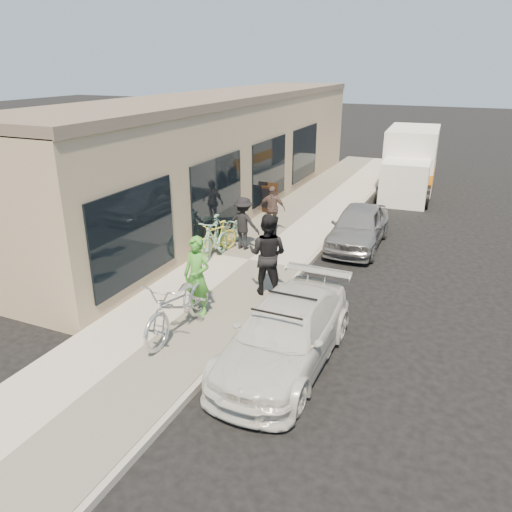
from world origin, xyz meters
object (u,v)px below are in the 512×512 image
(moving_truck, at_px, (410,165))
(man_standing, at_px, (268,254))
(sedan_white, at_px, (285,334))
(cruiser_bike_a, at_px, (213,237))
(bystander_b, at_px, (272,209))
(bike_rack, at_px, (212,237))
(bystander_a, at_px, (243,223))
(sedan_silver, at_px, (358,226))
(cruiser_bike_c, at_px, (217,238))
(sandwich_board, at_px, (267,198))
(tandem_bike, at_px, (179,305))
(woman_rider, at_px, (197,276))
(cruiser_bike_b, at_px, (231,231))

(moving_truck, xyz_separation_m, man_standing, (-1.50, -12.12, -0.05))
(sedan_white, bearing_deg, moving_truck, 89.55)
(cruiser_bike_a, height_order, bystander_b, bystander_b)
(bike_rack, relative_size, sedan_white, 0.20)
(bike_rack, height_order, man_standing, man_standing)
(bystander_a, bearing_deg, cruiser_bike_a, 62.30)
(sedan_white, bearing_deg, man_standing, 119.69)
(sedan_silver, bearing_deg, cruiser_bike_c, -144.05)
(man_standing, xyz_separation_m, bystander_a, (-1.80, 2.50, -0.20))
(sandwich_board, xyz_separation_m, tandem_bike, (1.74, -8.70, 0.09))
(moving_truck, relative_size, tandem_bike, 2.35)
(sedan_white, height_order, man_standing, man_standing)
(bike_rack, xyz_separation_m, woman_rider, (1.46, -3.32, 0.37))
(bike_rack, bearing_deg, cruiser_bike_b, 74.97)
(woman_rider, distance_m, man_standing, 1.84)
(tandem_bike, height_order, man_standing, man_standing)
(sedan_silver, distance_m, cruiser_bike_c, 4.33)
(bystander_b, bearing_deg, woman_rider, -96.07)
(sedan_silver, xyz_separation_m, cruiser_bike_c, (-3.44, -2.63, -0.02))
(sedan_white, bearing_deg, woman_rider, 160.59)
(sandwich_board, bearing_deg, woman_rider, -84.08)
(cruiser_bike_b, xyz_separation_m, bystander_b, (0.57, 1.77, 0.27))
(cruiser_bike_a, bearing_deg, moving_truck, 61.23)
(sedan_white, xyz_separation_m, woman_rider, (-2.33, 0.83, 0.42))
(bike_rack, bearing_deg, tandem_bike, -69.79)
(sedan_white, relative_size, woman_rider, 2.38)
(sandwich_board, relative_size, sedan_silver, 0.28)
(sedan_white, height_order, tandem_bike, tandem_bike)
(bike_rack, bearing_deg, sedan_silver, 37.15)
(cruiser_bike_b, relative_size, bystander_b, 1.21)
(sedan_silver, height_order, man_standing, man_standing)
(tandem_bike, bearing_deg, moving_truck, 80.40)
(sandwich_board, relative_size, cruiser_bike_b, 0.57)
(man_standing, relative_size, bystander_a, 1.27)
(bike_rack, relative_size, woman_rider, 0.48)
(sandwich_board, height_order, cruiser_bike_a, cruiser_bike_a)
(man_standing, xyz_separation_m, cruiser_bike_c, (-2.32, 1.82, -0.51))
(sedan_white, relative_size, bystander_a, 2.71)
(bystander_a, bearing_deg, bike_rack, 52.93)
(sedan_silver, height_order, bystander_b, bystander_b)
(sedan_white, distance_m, man_standing, 2.79)
(sedan_white, distance_m, cruiser_bike_a, 5.45)
(bike_rack, distance_m, cruiser_bike_a, 0.18)
(bystander_a, bearing_deg, tandem_bike, 104.06)
(sandwich_board, distance_m, tandem_bike, 8.87)
(woman_rider, bearing_deg, sedan_silver, 75.82)
(bike_rack, xyz_separation_m, sedan_silver, (3.56, 2.69, -0.03))
(bike_rack, bearing_deg, cruiser_bike_c, 26.45)
(bike_rack, distance_m, bystander_a, 1.00)
(bike_rack, xyz_separation_m, cruiser_bike_b, (0.21, 0.78, -0.04))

